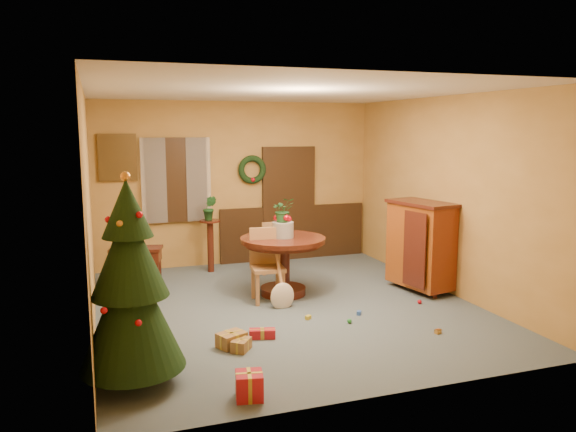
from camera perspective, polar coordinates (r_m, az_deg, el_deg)
name	(u,v)px	position (r m, az deg, el deg)	size (l,w,h in m)	color
room_envelope	(250,202)	(10.16, -3.92, 1.45)	(5.50, 5.50, 5.50)	#3D4E58
dining_table	(283,255)	(8.22, -0.51, -3.95)	(1.25, 1.25, 0.86)	#32180B
urn	(283,230)	(8.15, -0.52, -1.41)	(0.31, 0.31, 0.23)	slate
centerpiece_plant	(283,210)	(8.10, -0.52, 0.62)	(0.32, 0.28, 0.36)	#1E4C23
chair_near	(267,262)	(7.99, -2.19, -4.69)	(0.49, 0.49, 1.03)	#9C683E
chair_far	(271,245)	(9.45, -1.75, -2.99)	(0.42, 0.42, 0.90)	#9C683E
guitar	(282,280)	(7.66, -0.58, -6.47)	(0.34, 0.16, 0.80)	beige
plant_stand	(210,240)	(9.63, -7.89, -2.39)	(0.35, 0.35, 0.89)	#32180B
stand_plant	(210,208)	(9.54, -7.96, 0.83)	(0.23, 0.18, 0.42)	#19471E
christmas_tree	(130,286)	(5.47, -15.73, -6.90)	(0.99, 0.99, 2.04)	#382111
writing_desk	(136,258)	(8.74, -15.14, -4.15)	(0.82, 0.55, 0.67)	#32180B
sideboard	(421,243)	(8.63, 13.34, -2.71)	(0.75, 1.14, 1.36)	#58100A
gift_a	(232,340)	(6.48, -5.75, -12.38)	(0.37, 0.33, 0.16)	brown
gift_b	(249,386)	(5.31, -3.95, -16.82)	(0.28, 0.28, 0.25)	#A51622
gift_c	(241,345)	(6.36, -4.78, -12.91)	(0.28, 0.29, 0.13)	brown
gift_d	(262,334)	(6.70, -2.63, -11.85)	(0.32, 0.20, 0.11)	#A51622
toy_a	(359,313)	(7.54, 7.23, -9.74)	(0.08, 0.05, 0.05)	blue
toy_b	(349,321)	(7.21, 6.26, -10.56)	(0.06, 0.06, 0.06)	#217C2F
toy_c	(308,317)	(7.32, 2.07, -10.26)	(0.08, 0.05, 0.05)	gold
toy_d	(420,302)	(8.13, 13.22, -8.49)	(0.06, 0.06, 0.06)	red
toy_e	(438,331)	(7.08, 14.99, -11.26)	(0.08, 0.05, 0.05)	orange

